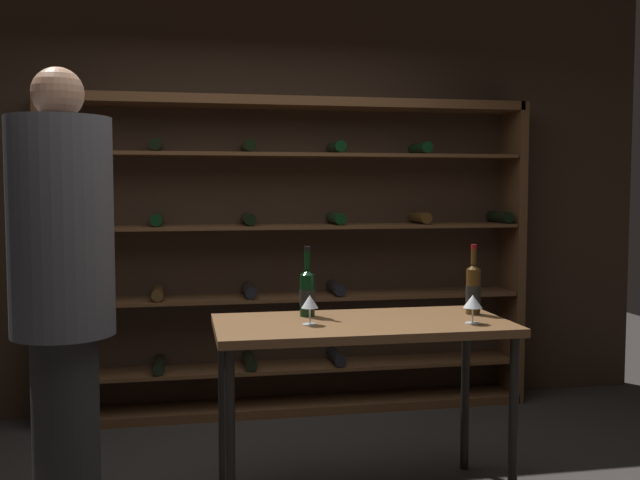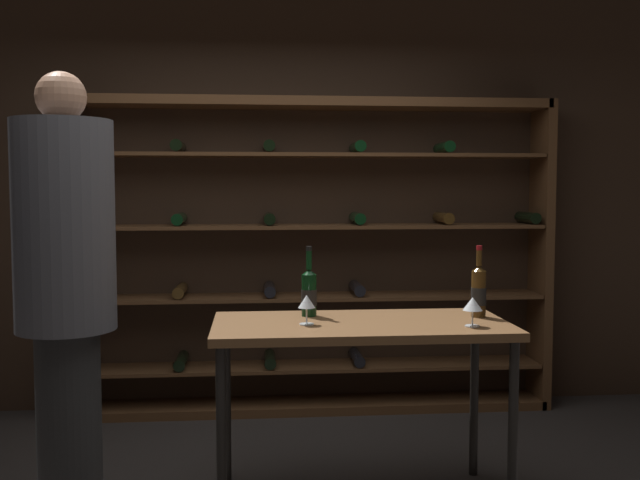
% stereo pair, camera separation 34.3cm
% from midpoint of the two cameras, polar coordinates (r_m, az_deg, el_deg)
% --- Properties ---
extents(back_wall, '(5.73, 0.10, 2.91)m').
position_cam_midpoint_polar(back_wall, '(4.99, -7.51, 3.49)').
color(back_wall, '#3D2B1E').
rests_on(back_wall, ground).
extents(wine_rack, '(3.21, 0.32, 2.10)m').
position_cam_midpoint_polar(wine_rack, '(4.82, -4.59, -1.37)').
color(wine_rack, brown).
rests_on(wine_rack, ground).
extents(tasting_table, '(1.39, 0.67, 0.88)m').
position_cam_midpoint_polar(tasting_table, '(3.45, 0.44, -7.84)').
color(tasting_table, brown).
rests_on(tasting_table, ground).
extents(person_bystander_red_print, '(0.44, 0.44, 2.02)m').
position_cam_midpoint_polar(person_bystander_red_print, '(3.37, -22.49, -2.79)').
color(person_bystander_red_print, '#272727').
rests_on(person_bystander_red_print, ground).
extents(wine_bottle_gold_foil, '(0.07, 0.07, 0.35)m').
position_cam_midpoint_polar(wine_bottle_gold_foil, '(3.64, 9.40, -3.85)').
color(wine_bottle_gold_foil, '#4C3314').
rests_on(wine_bottle_gold_foil, tasting_table).
extents(wine_bottle_amber_reserve, '(0.08, 0.08, 0.34)m').
position_cam_midpoint_polar(wine_bottle_amber_reserve, '(3.55, -3.79, -4.15)').
color(wine_bottle_amber_reserve, black).
rests_on(wine_bottle_amber_reserve, tasting_table).
extents(wine_glass_stemmed_center, '(0.08, 0.08, 0.14)m').
position_cam_midpoint_polar(wine_glass_stemmed_center, '(3.32, -3.79, -5.02)').
color(wine_glass_stemmed_center, silver).
rests_on(wine_glass_stemmed_center, tasting_table).
extents(wine_glass_stemmed_left, '(0.09, 0.09, 0.13)m').
position_cam_midpoint_polar(wine_glass_stemmed_left, '(3.38, 9.19, -4.94)').
color(wine_glass_stemmed_left, silver).
rests_on(wine_glass_stemmed_left, tasting_table).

